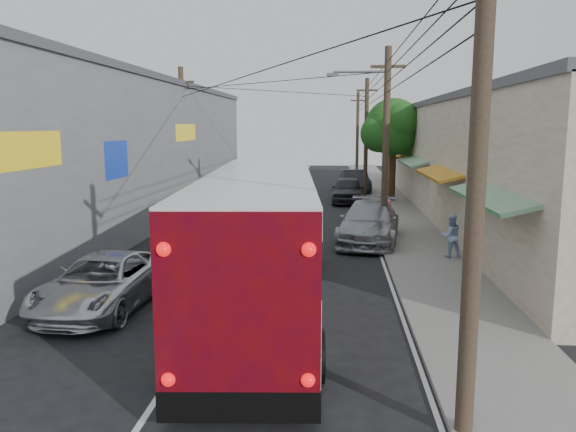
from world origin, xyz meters
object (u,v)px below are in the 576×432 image
jeepney (103,282)px  coach_bus (261,239)px  pedestrian_far (451,236)px  parked_suv (369,223)px  parked_car_mid (348,190)px  parked_car_far (355,181)px  pedestrian_near (387,218)px

jeepney → coach_bus: bearing=8.6°
jeepney → pedestrian_far: pedestrian_far is taller
parked_suv → jeepney: bearing=-121.4°
parked_car_mid → parked_car_far: 5.82m
parked_suv → pedestrian_far: 4.07m
parked_suv → pedestrian_far: size_ratio=3.67×
parked_suv → pedestrian_far: (2.76, -2.99, 0.07)m
parked_suv → parked_car_mid: bearing=100.8°
pedestrian_near → pedestrian_far: pedestrian_near is taller
parked_car_far → pedestrian_near: bearing=-94.2°
jeepney → parked_car_far: bearing=77.5°
parked_car_mid → pedestrian_far: bearing=-76.0°
parked_car_far → coach_bus: bearing=-104.0°
pedestrian_near → parked_suv: bearing=21.9°
coach_bus → pedestrian_near: (4.21, 9.57, -0.94)m
jeepney → parked_car_far: size_ratio=1.02×
pedestrian_near → pedestrian_far: 4.16m
coach_bus → parked_suv: size_ratio=2.20×
parked_car_mid → pedestrian_near: (1.43, -11.80, 0.11)m
parked_car_far → pedestrian_far: pedestrian_far is taller
jeepney → pedestrian_far: (10.37, 6.32, 0.20)m
parked_suv → coach_bus: bearing=-103.1°
jeepney → parked_car_far: (7.61, 27.57, 0.12)m
jeepney → parked_car_mid: size_ratio=1.06×
parked_suv → parked_car_far: 18.25m
coach_bus → parked_car_mid: coach_bus is taller
parked_suv → parked_car_far: size_ratio=1.15×
pedestrian_far → jeepney: bearing=22.1°
parked_car_mid → pedestrian_far: size_ratio=3.06×
coach_bus → parked_car_far: 27.38m
coach_bus → jeepney: 4.38m
parked_car_mid → pedestrian_near: pedestrian_near is taller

